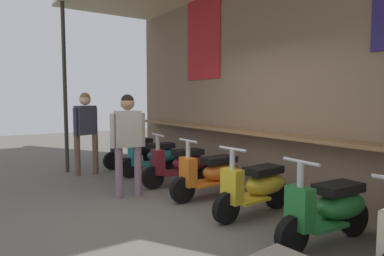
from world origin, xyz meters
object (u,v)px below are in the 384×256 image
(scooter_yellow, at_px, (257,186))
(shopper_passing, at_px, (86,124))
(scooter_orange, at_px, (213,173))
(shopper_browsing, at_px, (128,134))
(scooter_green, at_px, (331,208))
(scooter_teal, at_px, (156,156))
(scooter_black, at_px, (135,150))
(scooter_maroon, at_px, (182,164))

(scooter_yellow, bearing_deg, shopper_passing, -76.54)
(scooter_orange, distance_m, shopper_browsing, 1.51)
(scooter_green, bearing_deg, shopper_browsing, -64.88)
(scooter_green, xyz_separation_m, shopper_browsing, (-2.90, -1.13, 0.63))
(scooter_teal, bearing_deg, shopper_browsing, 49.88)
(scooter_black, xyz_separation_m, scooter_green, (5.12, -0.00, 0.00))
(scooter_orange, height_order, shopper_passing, shopper_passing)
(shopper_passing, bearing_deg, scooter_teal, 35.60)
(scooter_orange, xyz_separation_m, shopper_passing, (-2.79, -1.20, 0.68))
(shopper_passing, bearing_deg, shopper_browsing, -18.55)
(scooter_maroon, relative_size, shopper_browsing, 0.85)
(shopper_browsing, distance_m, shopper_passing, 2.01)
(scooter_teal, bearing_deg, scooter_black, -87.20)
(shopper_browsing, bearing_deg, scooter_yellow, -138.86)
(shopper_passing, bearing_deg, scooter_orange, 2.56)
(scooter_orange, bearing_deg, scooter_green, 90.44)
(scooter_green, bearing_deg, scooter_yellow, -86.12)
(scooter_maroon, xyz_separation_m, scooter_orange, (0.95, 0.00, 0.00))
(scooter_orange, bearing_deg, scooter_yellow, 90.44)
(scooter_black, xyz_separation_m, shopper_passing, (0.22, -1.20, 0.68))
(scooter_maroon, bearing_deg, scooter_black, -85.43)
(scooter_black, distance_m, scooter_orange, 3.00)
(scooter_black, relative_size, scooter_teal, 1.00)
(scooter_teal, bearing_deg, scooter_yellow, 92.79)
(scooter_green, bearing_deg, scooter_orange, -86.12)
(scooter_green, relative_size, shopper_passing, 0.82)
(scooter_orange, distance_m, shopper_passing, 3.11)
(scooter_maroon, distance_m, scooter_green, 3.07)
(scooter_teal, height_order, scooter_maroon, same)
(scooter_teal, distance_m, scooter_green, 4.11)
(scooter_green, xyz_separation_m, shopper_passing, (-4.91, -1.20, 0.68))
(scooter_teal, relative_size, scooter_maroon, 1.00)
(shopper_browsing, relative_size, shopper_passing, 0.97)
(scooter_orange, relative_size, scooter_green, 1.00)
(scooter_yellow, relative_size, shopper_browsing, 0.85)
(scooter_black, bearing_deg, shopper_passing, 7.04)
(scooter_maroon, distance_m, shopper_browsing, 1.30)
(scooter_green, bearing_deg, scooter_black, -86.12)
(scooter_teal, distance_m, shopper_browsing, 1.77)
(scooter_maroon, bearing_deg, scooter_orange, 94.58)
(scooter_orange, height_order, scooter_green, same)
(scooter_maroon, height_order, scooter_green, same)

